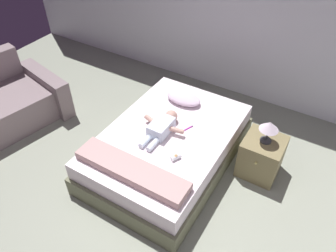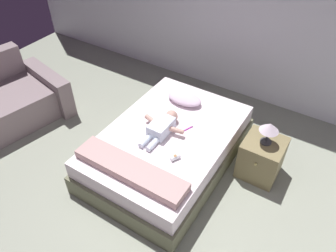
{
  "view_description": "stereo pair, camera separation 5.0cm",
  "coord_description": "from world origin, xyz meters",
  "views": [
    {
      "loc": [
        1.36,
        -1.21,
        2.96
      ],
      "look_at": [
        -0.04,
        1.12,
        0.57
      ],
      "focal_mm": 34.22,
      "sensor_mm": 36.0,
      "label": 1
    },
    {
      "loc": [
        1.4,
        -1.18,
        2.96
      ],
      "look_at": [
        -0.04,
        1.12,
        0.57
      ],
      "focal_mm": 34.22,
      "sensor_mm": 36.0,
      "label": 2
    }
  ],
  "objects": [
    {
      "name": "baby",
      "position": [
        -0.11,
        1.11,
        0.54
      ],
      "size": [
        0.53,
        0.64,
        0.15
      ],
      "color": "silver",
      "rests_on": "bed"
    },
    {
      "name": "blanket",
      "position": [
        -0.04,
        0.41,
        0.52
      ],
      "size": [
        1.24,
        0.28,
        0.09
      ],
      "color": "tan",
      "rests_on": "bed"
    },
    {
      "name": "bed",
      "position": [
        -0.04,
        1.12,
        0.23
      ],
      "size": [
        1.38,
        2.04,
        0.47
      ],
      "color": "#5D5E45",
      "rests_on": "ground_plane"
    },
    {
      "name": "nightstand",
      "position": [
        0.97,
        1.54,
        0.25
      ],
      "size": [
        0.45,
        0.48,
        0.5
      ],
      "color": "olive",
      "rests_on": "ground_plane"
    },
    {
      "name": "ground_plane",
      "position": [
        0.0,
        0.0,
        0.0
      ],
      "size": [
        8.0,
        8.0,
        0.0
      ],
      "primitive_type": "plane",
      "color": "gray"
    },
    {
      "name": "lamp",
      "position": [
        0.97,
        1.54,
        0.7
      ],
      "size": [
        0.21,
        0.21,
        0.27
      ],
      "color": "#333338",
      "rests_on": "nightstand"
    },
    {
      "name": "wall_behind_bed",
      "position": [
        0.0,
        3.0,
        1.41
      ],
      "size": [
        8.0,
        0.12,
        2.83
      ],
      "primitive_type": "cube",
      "color": "silver",
      "rests_on": "ground_plane"
    },
    {
      "name": "pillow",
      "position": [
        -0.17,
        1.73,
        0.53
      ],
      "size": [
        0.46,
        0.27,
        0.11
      ],
      "color": "silver",
      "rests_on": "bed"
    },
    {
      "name": "baby_bottle",
      "position": [
        0.24,
        0.81,
        0.5
      ],
      "size": [
        0.1,
        0.12,
        0.08
      ],
      "color": "white",
      "rests_on": "bed"
    },
    {
      "name": "toothbrush",
      "position": [
        0.12,
        1.3,
        0.48
      ],
      "size": [
        0.07,
        0.16,
        0.02
      ],
      "color": "#B230A6",
      "rests_on": "bed"
    }
  ]
}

